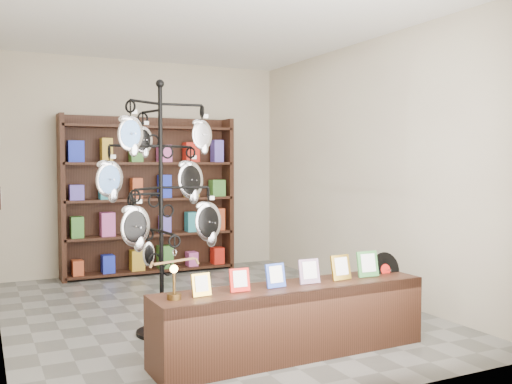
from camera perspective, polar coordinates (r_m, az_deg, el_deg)
ground at (r=6.14m, az=-4.69°, el=-11.80°), size 5.00×5.00×0.00m
room_envelope at (r=5.94m, az=-4.77°, el=5.73°), size 5.00×5.00×5.00m
display_tree at (r=5.21m, az=-9.49°, el=0.39°), size 1.19×1.17×2.31m
front_shelf at (r=4.74m, az=3.66°, el=-12.64°), size 2.34×0.54×0.82m
back_shelving at (r=8.13m, az=-10.60°, el=-0.84°), size 2.42×0.36×2.20m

